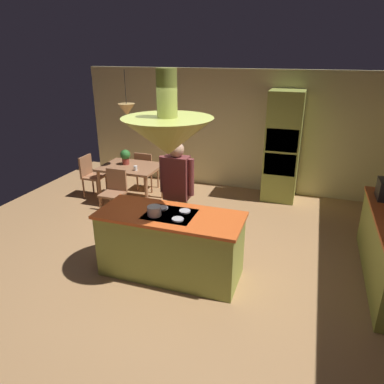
{
  "coord_description": "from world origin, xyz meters",
  "views": [
    {
      "loc": [
        1.63,
        -4.08,
        2.88
      ],
      "look_at": [
        0.1,
        0.4,
        1.0
      ],
      "focal_mm": 33.36,
      "sensor_mm": 36.0,
      "label": 1
    }
  ],
  "objects_px": {
    "dining_table": "(131,171)",
    "chair_by_back_wall": "(146,169)",
    "person_at_island": "(177,190)",
    "cooking_pot_on_cooktop": "(154,211)",
    "chair_facing_island": "(114,189)",
    "kitchen_island": "(171,244)",
    "cup_on_table": "(136,168)",
    "oven_tower": "(282,147)",
    "chair_at_corner": "(91,173)",
    "potted_plant_on_table": "(125,156)"
  },
  "relations": [
    {
      "from": "dining_table",
      "to": "chair_by_back_wall",
      "type": "height_order",
      "value": "chair_by_back_wall"
    },
    {
      "from": "person_at_island",
      "to": "cooking_pot_on_cooktop",
      "type": "bearing_deg",
      "value": -89.92
    },
    {
      "from": "cooking_pot_on_cooktop",
      "to": "chair_facing_island",
      "type": "bearing_deg",
      "value": 134.39
    },
    {
      "from": "kitchen_island",
      "to": "person_at_island",
      "type": "bearing_deg",
      "value": 103.44
    },
    {
      "from": "chair_facing_island",
      "to": "person_at_island",
      "type": "bearing_deg",
      "value": -26.54
    },
    {
      "from": "kitchen_island",
      "to": "cup_on_table",
      "type": "height_order",
      "value": "kitchen_island"
    },
    {
      "from": "oven_tower",
      "to": "chair_facing_island",
      "type": "height_order",
      "value": "oven_tower"
    },
    {
      "from": "chair_by_back_wall",
      "to": "cooking_pot_on_cooktop",
      "type": "distance_m",
      "value": 3.31
    },
    {
      "from": "oven_tower",
      "to": "chair_at_corner",
      "type": "relative_size",
      "value": 2.52
    },
    {
      "from": "dining_table",
      "to": "chair_at_corner",
      "type": "distance_m",
      "value": 0.96
    },
    {
      "from": "chair_by_back_wall",
      "to": "chair_facing_island",
      "type": "bearing_deg",
      "value": 90.0
    },
    {
      "from": "chair_at_corner",
      "to": "cooking_pot_on_cooktop",
      "type": "relative_size",
      "value": 4.83
    },
    {
      "from": "chair_facing_island",
      "to": "chair_by_back_wall",
      "type": "relative_size",
      "value": 1.0
    },
    {
      "from": "person_at_island",
      "to": "potted_plant_on_table",
      "type": "bearing_deg",
      "value": 138.23
    },
    {
      "from": "potted_plant_on_table",
      "to": "dining_table",
      "type": "bearing_deg",
      "value": -28.05
    },
    {
      "from": "chair_by_back_wall",
      "to": "potted_plant_on_table",
      "type": "height_order",
      "value": "potted_plant_on_table"
    },
    {
      "from": "person_at_island",
      "to": "chair_facing_island",
      "type": "xyz_separation_m",
      "value": [
        -1.54,
        0.77,
        -0.47
      ]
    },
    {
      "from": "chair_facing_island",
      "to": "chair_at_corner",
      "type": "height_order",
      "value": "same"
    },
    {
      "from": "oven_tower",
      "to": "dining_table",
      "type": "relative_size",
      "value": 1.92
    },
    {
      "from": "chair_at_corner",
      "to": "cooking_pot_on_cooktop",
      "type": "xyz_separation_m",
      "value": [
        2.49,
        -2.23,
        0.48
      ]
    },
    {
      "from": "potted_plant_on_table",
      "to": "cup_on_table",
      "type": "bearing_deg",
      "value": -38.57
    },
    {
      "from": "cup_on_table",
      "to": "cooking_pot_on_cooktop",
      "type": "xyz_separation_m",
      "value": [
        1.31,
        -2.01,
        0.18
      ]
    },
    {
      "from": "kitchen_island",
      "to": "chair_facing_island",
      "type": "relative_size",
      "value": 2.21
    },
    {
      "from": "kitchen_island",
      "to": "cup_on_table",
      "type": "distance_m",
      "value": 2.42
    },
    {
      "from": "chair_facing_island",
      "to": "cooking_pot_on_cooktop",
      "type": "bearing_deg",
      "value": -45.61
    },
    {
      "from": "dining_table",
      "to": "potted_plant_on_table",
      "type": "relative_size",
      "value": 3.8
    },
    {
      "from": "chair_facing_island",
      "to": "cooking_pot_on_cooktop",
      "type": "xyz_separation_m",
      "value": [
        1.54,
        -1.57,
        0.48
      ]
    },
    {
      "from": "chair_facing_island",
      "to": "cooking_pot_on_cooktop",
      "type": "height_order",
      "value": "cooking_pot_on_cooktop"
    },
    {
      "from": "oven_tower",
      "to": "chair_by_back_wall",
      "type": "bearing_deg",
      "value": -170.15
    },
    {
      "from": "person_at_island",
      "to": "potted_plant_on_table",
      "type": "xyz_separation_m",
      "value": [
        -1.68,
        1.5,
        -0.05
      ]
    },
    {
      "from": "person_at_island",
      "to": "cooking_pot_on_cooktop",
      "type": "relative_size",
      "value": 9.43
    },
    {
      "from": "chair_at_corner",
      "to": "cup_on_table",
      "type": "xyz_separation_m",
      "value": [
        1.18,
        -0.22,
        0.3
      ]
    },
    {
      "from": "chair_at_corner",
      "to": "chair_facing_island",
      "type": "bearing_deg",
      "value": -124.7
    },
    {
      "from": "chair_facing_island",
      "to": "potted_plant_on_table",
      "type": "bearing_deg",
      "value": 101.02
    },
    {
      "from": "person_at_island",
      "to": "chair_facing_island",
      "type": "bearing_deg",
      "value": 153.46
    },
    {
      "from": "oven_tower",
      "to": "potted_plant_on_table",
      "type": "bearing_deg",
      "value": -160.06
    },
    {
      "from": "dining_table",
      "to": "chair_facing_island",
      "type": "height_order",
      "value": "chair_facing_island"
    },
    {
      "from": "oven_tower",
      "to": "cooking_pot_on_cooktop",
      "type": "height_order",
      "value": "oven_tower"
    },
    {
      "from": "kitchen_island",
      "to": "chair_by_back_wall",
      "type": "xyz_separation_m",
      "value": [
        -1.7,
        2.76,
        0.05
      ]
    },
    {
      "from": "dining_table",
      "to": "person_at_island",
      "type": "xyz_separation_m",
      "value": [
        1.54,
        -1.43,
        0.32
      ]
    },
    {
      "from": "dining_table",
      "to": "cooking_pot_on_cooktop",
      "type": "bearing_deg",
      "value": -55.37
    },
    {
      "from": "kitchen_island",
      "to": "chair_by_back_wall",
      "type": "height_order",
      "value": "kitchen_island"
    },
    {
      "from": "oven_tower",
      "to": "chair_facing_island",
      "type": "relative_size",
      "value": 2.52
    },
    {
      "from": "potted_plant_on_table",
      "to": "cup_on_table",
      "type": "relative_size",
      "value": 3.33
    },
    {
      "from": "chair_at_corner",
      "to": "cooking_pot_on_cooktop",
      "type": "distance_m",
      "value": 3.38
    },
    {
      "from": "kitchen_island",
      "to": "potted_plant_on_table",
      "type": "distance_m",
      "value": 2.89
    },
    {
      "from": "oven_tower",
      "to": "dining_table",
      "type": "distance_m",
      "value": 3.06
    },
    {
      "from": "kitchen_island",
      "to": "cup_on_table",
      "type": "xyz_separation_m",
      "value": [
        -1.47,
        1.88,
        0.35
      ]
    },
    {
      "from": "potted_plant_on_table",
      "to": "cooking_pot_on_cooktop",
      "type": "relative_size",
      "value": 1.67
    },
    {
      "from": "cup_on_table",
      "to": "chair_at_corner",
      "type": "bearing_deg",
      "value": 169.49
    }
  ]
}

